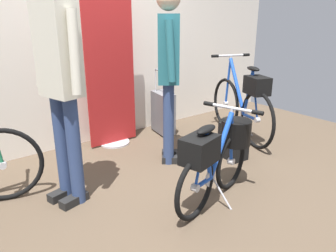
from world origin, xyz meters
TOP-DOWN VIEW (x-y plane):
  - ground_plane at (0.00, 0.00)m, footprint 6.08×6.08m
  - back_wall at (0.00, 1.68)m, footprint 6.08×0.10m
  - floor_banner_stand at (0.15, 1.38)m, footprint 0.60×0.36m
  - folding_bike_foreground at (0.21, -0.26)m, footprint 1.06×0.52m
  - display_bike_left at (1.49, 0.55)m, footprint 0.63×1.37m
  - visitor_near_wall at (0.38, 0.61)m, footprint 0.39×0.43m
  - visitor_browsing at (-0.74, 0.49)m, footprint 0.33×0.52m
  - rolling_suitcase at (0.84, 1.31)m, footprint 0.24×0.39m
  - backpack_on_floor at (0.96, 0.22)m, footprint 0.24×0.30m

SIDE VIEW (x-z plane):
  - ground_plane at x=0.00m, z-range 0.00..0.00m
  - backpack_on_floor at x=0.96m, z-range 0.00..0.38m
  - rolling_suitcase at x=0.84m, z-range -0.13..0.70m
  - folding_bike_foreground at x=0.21m, z-range 0.03..0.80m
  - display_bike_left at x=1.49m, z-range -0.05..0.95m
  - floor_banner_stand at x=0.15m, z-range -0.09..1.69m
  - visitor_near_wall at x=0.38m, z-range 0.13..1.87m
  - visitor_browsing at x=-0.74m, z-range 0.16..1.99m
  - back_wall at x=0.00m, z-range 0.00..2.82m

